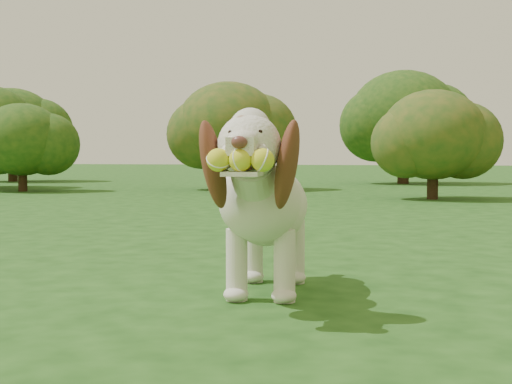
# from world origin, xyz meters

# --- Properties ---
(ground) EXTENTS (80.00, 80.00, 0.00)m
(ground) POSITION_xyz_m (0.00, 0.00, 0.00)
(ground) COLOR #184012
(ground) RESTS_ON ground
(dog) EXTENTS (0.46, 1.22, 0.79)m
(dog) POSITION_xyz_m (0.46, 0.24, 0.42)
(dog) COLOR silver
(dog) RESTS_ON ground
(shrub_a) EXTENTS (1.42, 1.42, 1.47)m
(shrub_a) POSITION_xyz_m (-5.53, 7.82, 0.87)
(shrub_a) COLOR #382314
(shrub_a) RESTS_ON ground
(shrub_c) EXTENTS (1.46, 1.46, 1.51)m
(shrub_c) POSITION_xyz_m (1.13, 7.33, 0.89)
(shrub_c) COLOR #382314
(shrub_c) RESTS_ON ground
(shrub_b) EXTENTS (1.82, 1.82, 1.89)m
(shrub_b) POSITION_xyz_m (-2.36, 9.24, 1.11)
(shrub_b) COLOR #382314
(shrub_b) RESTS_ON ground
(shrub_i) EXTENTS (2.31, 2.31, 2.39)m
(shrub_i) POSITION_xyz_m (0.50, 12.62, 1.41)
(shrub_i) COLOR #382314
(shrub_i) RESTS_ON ground
(shrub_g) EXTENTS (2.06, 2.06, 2.13)m
(shrub_g) POSITION_xyz_m (-8.24, 11.69, 1.26)
(shrub_g) COLOR #382314
(shrub_g) RESTS_ON ground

